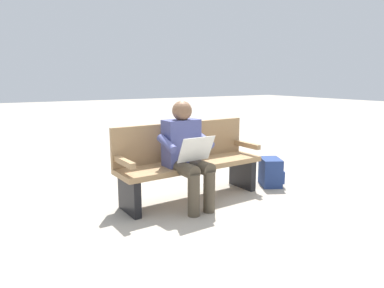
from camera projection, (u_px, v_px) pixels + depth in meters
ground_plane at (192, 199)px, 4.14m from camera, size 40.00×40.00×0.00m
bench_near at (188, 160)px, 4.11m from camera, size 1.82×0.57×0.90m
person_seated at (187, 151)px, 3.79m from camera, size 0.59×0.59×1.18m
backpack at (271, 172)px, 4.62m from camera, size 0.39×0.41×0.37m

